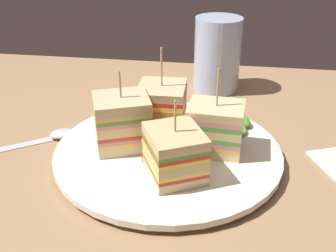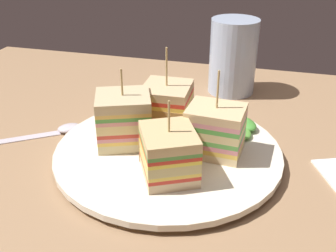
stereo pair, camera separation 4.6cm
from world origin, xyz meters
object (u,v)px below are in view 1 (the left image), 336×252
object	(u,v)px
sandwich_wedge_2	(122,123)
plate	(168,152)
chip_pile	(166,141)
sandwich_wedge_3	(175,153)
sandwich_wedge_0	(215,128)
spoon	(47,138)
drinking_glass	(217,59)
sandwich_wedge_1	(162,107)

from	to	relation	value
sandwich_wedge_2	plate	bearing A→B (deg)	-17.24
chip_pile	sandwich_wedge_3	bearing A→B (deg)	-72.86
sandwich_wedge_0	spoon	distance (cm)	22.08
sandwich_wedge_2	drinking_glass	size ratio (longest dim) A/B	0.79
sandwich_wedge_3	drinking_glass	bearing A→B (deg)	-33.10
plate	sandwich_wedge_3	bearing A→B (deg)	-73.94
sandwich_wedge_0	sandwich_wedge_1	size ratio (longest dim) A/B	0.94
plate	sandwich_wedge_0	xyz separation A→B (cm)	(5.42, 0.63, 3.40)
sandwich_wedge_2	chip_pile	size ratio (longest dim) A/B	1.33
sandwich_wedge_0	chip_pile	bearing A→B (deg)	3.99
sandwich_wedge_1	sandwich_wedge_3	world-z (taller)	sandwich_wedge_1
sandwich_wedge_3	drinking_glass	distance (cm)	28.30
chip_pile	drinking_glass	distance (cm)	22.99
chip_pile	spoon	world-z (taller)	chip_pile
sandwich_wedge_3	spoon	distance (cm)	19.46
sandwich_wedge_1	plate	bearing A→B (deg)	15.56
plate	chip_pile	world-z (taller)	chip_pile
spoon	sandwich_wedge_1	bearing A→B (deg)	-21.38
plate	drinking_glass	distance (cm)	23.73
sandwich_wedge_1	chip_pile	distance (cm)	5.29
sandwich_wedge_2	spoon	distance (cm)	11.81
plate	sandwich_wedge_0	distance (cm)	6.43
sandwich_wedge_1	drinking_glass	distance (cm)	18.75
plate	spoon	distance (cm)	16.40
plate	sandwich_wedge_3	xyz separation A→B (cm)	(1.51, -5.24, 3.16)
spoon	drinking_glass	bearing A→B (deg)	10.56
sandwich_wedge_3	drinking_glass	xyz separation A→B (cm)	(3.14, 28.11, 1.15)
sandwich_wedge_0	spoon	bearing A→B (deg)	1.20
spoon	drinking_glass	distance (cm)	30.13
sandwich_wedge_0	sandwich_wedge_2	distance (cm)	10.91
sandwich_wedge_2	drinking_glass	xyz separation A→B (cm)	(10.09, 23.28, 0.65)
sandwich_wedge_0	plate	bearing A→B (deg)	10.78
sandwich_wedge_2	spoon	xyz separation A→B (cm)	(-10.86, 2.15, -4.10)
chip_pile	spoon	size ratio (longest dim) A/B	0.58
sandwich_wedge_0	sandwich_wedge_3	xyz separation A→B (cm)	(-3.91, -5.87, -0.24)
sandwich_wedge_1	sandwich_wedge_2	size ratio (longest dim) A/B	1.13
plate	drinking_glass	world-z (taller)	drinking_glass
chip_pile	spoon	xyz separation A→B (cm)	(-16.00, 1.09, -1.55)
sandwich_wedge_3	plate	bearing A→B (deg)	-10.65
sandwich_wedge_3	spoon	bearing A→B (deg)	41.90
sandwich_wedge_2	chip_pile	distance (cm)	5.83
sandwich_wedge_2	sandwich_wedge_1	bearing A→B (deg)	34.19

